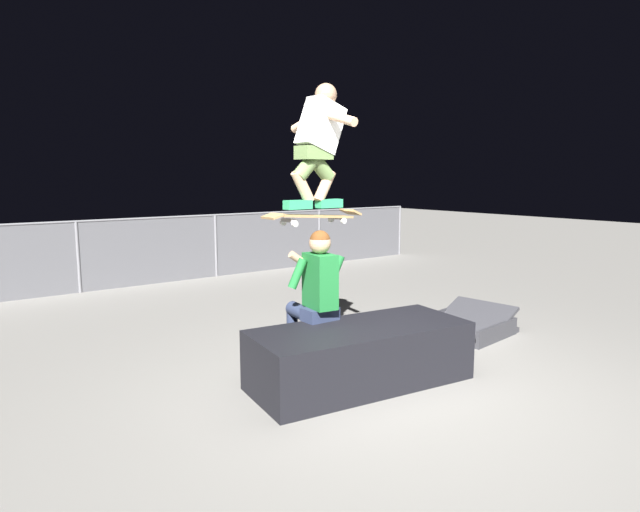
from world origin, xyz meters
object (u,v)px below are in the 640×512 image
object	(u,v)px
ledge_box_main	(360,355)
skateboard	(314,216)
skater_airborne	(319,140)
kicker_ramp	(468,327)
person_sitting_on_ledge	(314,293)

from	to	relation	value
ledge_box_main	skateboard	world-z (taller)	skateboard
ledge_box_main	skater_airborne	distance (m)	1.97
ledge_box_main	kicker_ramp	distance (m)	2.12
skateboard	skater_airborne	bearing A→B (deg)	1.58
skateboard	skater_airborne	distance (m)	0.69
person_sitting_on_ledge	kicker_ramp	world-z (taller)	person_sitting_on_ledge
skateboard	kicker_ramp	size ratio (longest dim) A/B	0.98
skater_airborne	kicker_ramp	bearing A→B (deg)	-1.51
ledge_box_main	person_sitting_on_ledge	xyz separation A→B (m)	(-0.15, 0.49, 0.50)
kicker_ramp	ledge_box_main	bearing A→B (deg)	-168.29
skateboard	kicker_ramp	bearing A→B (deg)	-1.43
person_sitting_on_ledge	skater_airborne	world-z (taller)	skater_airborne
person_sitting_on_ledge	skateboard	distance (m)	0.72
skateboard	skater_airborne	xyz separation A→B (m)	(0.06, 0.00, 0.69)
ledge_box_main	person_sitting_on_ledge	world-z (taller)	person_sitting_on_ledge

